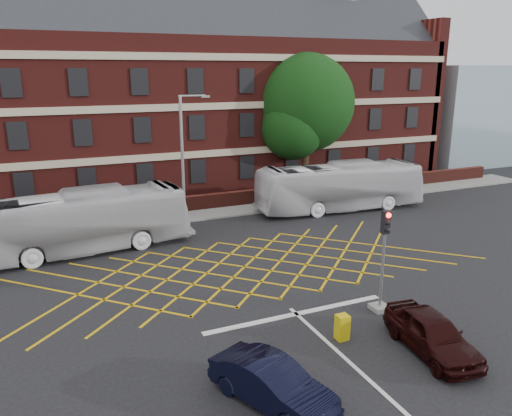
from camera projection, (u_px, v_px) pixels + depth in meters
name	position (u px, v px, depth m)	size (l,w,h in m)	color
ground	(261.00, 282.00, 23.37)	(120.00, 120.00, 0.00)	black
victorian_building	(153.00, 92.00, 40.76)	(51.00, 12.17, 20.40)	#561916
boundary_wall	(184.00, 204.00, 34.68)	(56.00, 0.50, 1.10)	#4F1B15
far_pavement	(188.00, 215.00, 33.93)	(60.00, 3.00, 0.12)	slate
glass_block	(468.00, 114.00, 53.76)	(14.00, 10.00, 10.00)	#99B2BF
box_junction_hatching	(245.00, 267.00, 25.13)	(11.50, 0.12, 0.02)	#CC990C
stop_line	(296.00, 314.00, 20.28)	(8.00, 0.30, 0.02)	silver
centre_line	(402.00, 410.00, 14.55)	(0.15, 14.00, 0.02)	silver
bus_left	(75.00, 223.00, 26.70)	(2.84, 12.16, 3.39)	#BDBDC1
bus_right	(340.00, 187.00, 35.02)	(2.82, 12.03, 3.35)	silver
car_navy	(272.00, 384.00, 14.67)	(1.44, 4.14, 1.36)	black
car_maroon	(432.00, 333.00, 17.39)	(1.69, 4.21, 1.43)	black
deciduous_tree	(305.00, 110.00, 40.36)	(8.06, 7.96, 10.99)	black
traffic_light_near	(382.00, 270.00, 20.18)	(0.70, 0.70, 4.27)	slate
street_lamp	(185.00, 189.00, 29.67)	(2.25, 1.00, 8.22)	slate
utility_cabinet	(342.00, 327.00, 18.28)	(0.45, 0.41, 0.96)	gold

